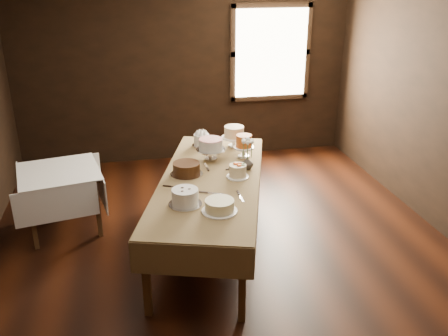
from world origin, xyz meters
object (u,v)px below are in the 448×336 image
cake_swirl (185,198)px  cake_server_d (240,168)px  cake_server_a (216,193)px  side_table (59,178)px  cake_server_b (241,198)px  cake_meringue (201,140)px  cake_caramel (244,147)px  cake_cream (220,206)px  cake_lattice (211,150)px  cake_flowers (238,171)px  cake_chocolate (186,169)px  display_table (210,183)px  cake_speckled (234,137)px  cake_server_c (206,165)px  flower_vase (247,163)px  cake_server_e (179,187)px

cake_swirl → cake_server_d: 1.03m
cake_server_a → side_table: bearing=168.1°
cake_server_b → cake_meringue: bearing=-176.4°
cake_caramel → cake_cream: bearing=-113.0°
cake_meringue → cake_swirl: cake_swirl is taller
cake_lattice → cake_flowers: bearing=-71.4°
cake_caramel → cake_chocolate: size_ratio=0.80×
display_table → cake_speckled: bearing=62.9°
cake_server_c → cake_server_a: bearing=177.1°
cake_server_d → cake_server_c: bearing=148.0°
cake_lattice → cake_server_d: cake_lattice is taller
cake_caramel → flower_vase: cake_caramel is taller
cake_server_c → cake_meringue: bearing=-6.0°
cake_meringue → display_table: bearing=-94.1°
cake_caramel → cake_swirl: size_ratio=0.80×
cake_server_a → cake_server_c: size_ratio=1.00×
cake_flowers → side_table: bearing=158.5°
cake_chocolate → cake_speckled: bearing=47.4°
cake_swirl → cake_chocolate: bearing=81.3°
cake_cream → cake_server_e: cake_cream is taller
cake_speckled → cake_server_a: (-0.47, -1.26, -0.11)m
cake_swirl → cake_server_c: 0.96m
cake_chocolate → cake_swirl: cake_swirl is taller
side_table → cake_server_d: cake_server_d is taller
cake_flowers → cake_swirl: cake_swirl is taller
cake_flowers → cake_server_d: bearing=71.1°
cake_meringue → cake_server_c: bearing=-95.2°
cake_chocolate → cake_server_c: 0.32m
cake_speckled → cake_chocolate: bearing=-132.6°
cake_meringue → cake_chocolate: 0.89m
display_table → cake_server_c: 0.35m
cake_speckled → cake_server_e: size_ratio=1.33×
cake_chocolate → cake_flowers: cake_flowers is taller
cake_flowers → cake_cream: 0.78m
cake_caramel → cake_server_a: (-0.50, -0.89, -0.11)m
display_table → cake_caramel: cake_caramel is taller
display_table → flower_vase: bearing=20.8°
cake_swirl → cake_server_a: size_ratio=1.44×
cake_server_d → display_table: bearing=-160.7°
cake_flowers → cake_server_e: bearing=-167.9°
cake_lattice → cake_server_d: size_ratio=1.56×
cake_server_b → cake_server_e: (-0.55, 0.36, 0.00)m
display_table → cake_speckled: 1.01m
cake_server_c → cake_speckled: bearing=-40.2°
cake_speckled → cake_server_c: (-0.44, -0.54, -0.11)m
cake_flowers → cake_server_e: size_ratio=1.02×
cake_caramel → cake_server_e: (-0.83, -0.68, -0.11)m
cake_lattice → cake_flowers: (0.18, -0.54, -0.05)m
cake_meringue → cake_server_a: 1.36m
cake_server_c → cake_chocolate: bearing=129.5°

